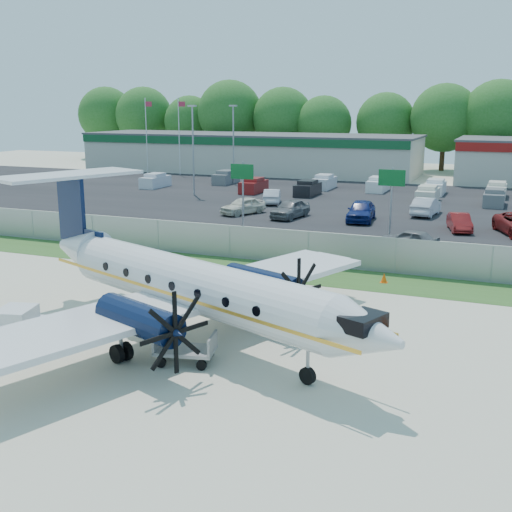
% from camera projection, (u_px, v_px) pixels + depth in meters
% --- Properties ---
extents(ground, '(170.00, 170.00, 0.00)m').
position_uv_depth(ground, '(197.00, 347.00, 24.65)').
color(ground, beige).
rests_on(ground, ground).
extents(grass_verge, '(170.00, 4.00, 0.02)m').
position_uv_depth(grass_verge, '(297.00, 273.00, 35.46)').
color(grass_verge, '#2D561E').
rests_on(grass_verge, ground).
extents(access_road, '(170.00, 8.00, 0.02)m').
position_uv_depth(access_road, '(331.00, 248.00, 41.76)').
color(access_road, black).
rests_on(access_road, ground).
extents(parking_lot, '(170.00, 32.00, 0.02)m').
position_uv_depth(parking_lot, '(392.00, 203.00, 60.68)').
color(parking_lot, black).
rests_on(parking_lot, ground).
extents(perimeter_fence, '(120.00, 0.06, 1.99)m').
position_uv_depth(perimeter_fence, '(308.00, 248.00, 37.03)').
color(perimeter_fence, gray).
rests_on(perimeter_fence, ground).
extents(building_west, '(46.40, 12.40, 5.24)m').
position_uv_depth(building_west, '(249.00, 153.00, 88.72)').
color(building_west, beige).
rests_on(building_west, ground).
extents(sign_left, '(1.80, 0.26, 5.00)m').
position_uv_depth(sign_left, '(242.00, 181.00, 47.40)').
color(sign_left, gray).
rests_on(sign_left, ground).
extents(sign_mid, '(1.80, 0.26, 5.00)m').
position_uv_depth(sign_mid, '(391.00, 188.00, 43.35)').
color(sign_mid, gray).
rests_on(sign_mid, ground).
extents(flagpole_west, '(1.06, 0.12, 10.00)m').
position_uv_depth(flagpole_west, '(147.00, 131.00, 86.13)').
color(flagpole_west, silver).
rests_on(flagpole_west, ground).
extents(flagpole_east, '(1.06, 0.12, 10.00)m').
position_uv_depth(flagpole_east, '(180.00, 132.00, 84.29)').
color(flagpole_east, silver).
rests_on(flagpole_east, ground).
extents(light_pole_nw, '(0.90, 0.35, 9.09)m').
position_uv_depth(light_pole_nw, '(193.00, 144.00, 65.05)').
color(light_pole_nw, gray).
rests_on(light_pole_nw, ground).
extents(light_pole_sw, '(0.90, 0.35, 9.09)m').
position_uv_depth(light_pole_sw, '(233.00, 139.00, 74.05)').
color(light_pole_sw, gray).
rests_on(light_pole_sw, ground).
extents(tree_line, '(112.00, 6.00, 14.00)m').
position_uv_depth(tree_line, '(436.00, 170.00, 91.31)').
color(tree_line, '#1F5619').
rests_on(tree_line, ground).
extents(aircraft, '(19.43, 18.90, 5.99)m').
position_uv_depth(aircraft, '(188.00, 284.00, 24.90)').
color(aircraft, silver).
rests_on(aircraft, ground).
extents(pushback_tug, '(3.18, 2.66, 1.53)m').
position_uv_depth(pushback_tug, '(6.00, 328.00, 24.66)').
color(pushback_tug, silver).
rests_on(pushback_tug, ground).
extents(baggage_cart_far, '(2.34, 1.70, 1.11)m').
position_uv_depth(baggage_cart_far, '(185.00, 349.00, 23.07)').
color(baggage_cart_far, gray).
rests_on(baggage_cart_far, ground).
extents(cone_starboard_wing, '(0.37, 0.37, 0.53)m').
position_uv_depth(cone_starboard_wing, '(384.00, 278.00, 33.54)').
color(cone_starboard_wing, '#FE5508').
rests_on(cone_starboard_wing, ground).
extents(road_car_west, '(4.56, 2.30, 1.49)m').
position_uv_depth(road_car_west, '(148.00, 240.00, 44.31)').
color(road_car_west, silver).
rests_on(road_car_west, ground).
extents(road_car_mid, '(4.09, 2.50, 1.30)m').
position_uv_depth(road_car_mid, '(409.00, 249.00, 41.49)').
color(road_car_mid, '#595B5E').
rests_on(road_car_mid, ground).
extents(parked_car_a, '(3.29, 4.59, 1.45)m').
position_uv_depth(parked_car_a, '(243.00, 214.00, 54.66)').
color(parked_car_a, beige).
rests_on(parked_car_a, ground).
extents(parked_car_b, '(2.46, 4.74, 1.54)m').
position_uv_depth(parked_car_b, '(290.00, 218.00, 52.79)').
color(parked_car_b, '#595B5E').
rests_on(parked_car_b, ground).
extents(parked_car_c, '(2.50, 5.12, 1.68)m').
position_uv_depth(parked_car_c, '(361.00, 221.00, 51.40)').
color(parked_car_c, navy).
rests_on(parked_car_c, ground).
extents(parked_car_d, '(2.29, 4.17, 1.30)m').
position_uv_depth(parked_car_d, '(459.00, 231.00, 47.37)').
color(parked_car_d, maroon).
rests_on(parked_car_d, ground).
extents(parked_car_f, '(2.67, 4.46, 1.39)m').
position_uv_depth(parked_car_f, '(272.00, 204.00, 60.53)').
color(parked_car_f, silver).
rests_on(parked_car_f, ground).
extents(parked_car_g, '(2.03, 4.79, 1.54)m').
position_uv_depth(parked_car_g, '(425.00, 215.00, 54.07)').
color(parked_car_g, silver).
rests_on(parked_car_g, ground).
extents(far_parking_rows, '(56.00, 10.00, 1.60)m').
position_uv_depth(far_parking_rows, '(401.00, 197.00, 65.18)').
color(far_parking_rows, gray).
rests_on(far_parking_rows, ground).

